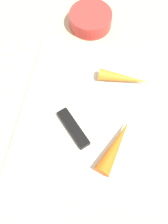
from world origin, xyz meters
TOP-DOWN VIEW (x-y plane):
  - ground_plane at (0.00, 0.00)m, footprint 1.40×1.40m
  - cutting_board at (0.00, 0.00)m, footprint 0.36×0.26m
  - knife at (0.03, -0.02)m, footprint 0.16×0.15m
  - carrot_short at (-0.09, 0.07)m, footprint 0.03×0.11m
  - carrot_long at (0.07, 0.07)m, footprint 0.12×0.07m
  - small_bowl at (-0.25, -0.03)m, footprint 0.11×0.11m

SIDE VIEW (x-z plane):
  - ground_plane at x=0.00m, z-range 0.00..0.00m
  - cutting_board at x=0.00m, z-range 0.00..0.01m
  - knife at x=0.03m, z-range 0.01..0.02m
  - small_bowl at x=-0.25m, z-range 0.00..0.04m
  - carrot_short at x=-0.09m, z-range 0.01..0.04m
  - carrot_long at x=0.07m, z-range 0.01..0.04m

